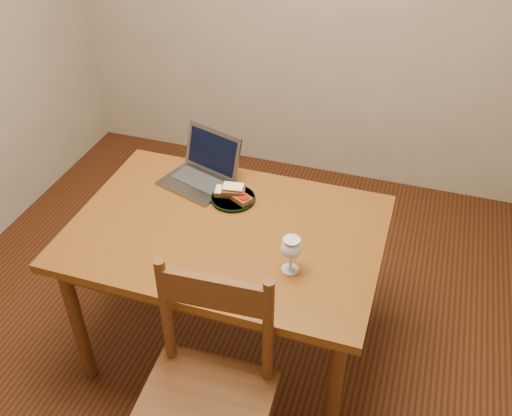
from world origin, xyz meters
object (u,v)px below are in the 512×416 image
(chair, at_px, (205,392))
(laptop, at_px, (203,168))
(table, at_px, (227,244))
(plate, at_px, (233,199))
(milk_glass, at_px, (291,255))

(chair, bearing_deg, laptop, 108.66)
(table, height_order, plate, plate)
(chair, xyz_separation_m, plate, (-0.19, 0.83, 0.21))
(table, relative_size, laptop, 3.47)
(table, xyz_separation_m, laptop, (-0.23, 0.31, 0.14))
(milk_glass, bearing_deg, laptop, 139.41)
(table, height_order, milk_glass, milk_glass)
(plate, height_order, milk_glass, milk_glass)
(chair, bearing_deg, plate, 99.83)
(plate, xyz_separation_m, laptop, (-0.19, 0.12, 0.05))
(table, relative_size, chair, 2.62)
(chair, xyz_separation_m, laptop, (-0.38, 0.95, 0.26))
(chair, distance_m, milk_glass, 0.58)
(chair, height_order, laptop, laptop)
(table, bearing_deg, milk_glass, -26.19)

